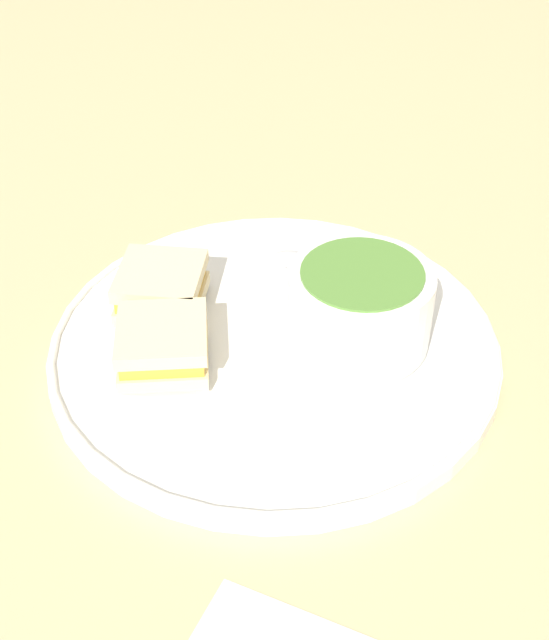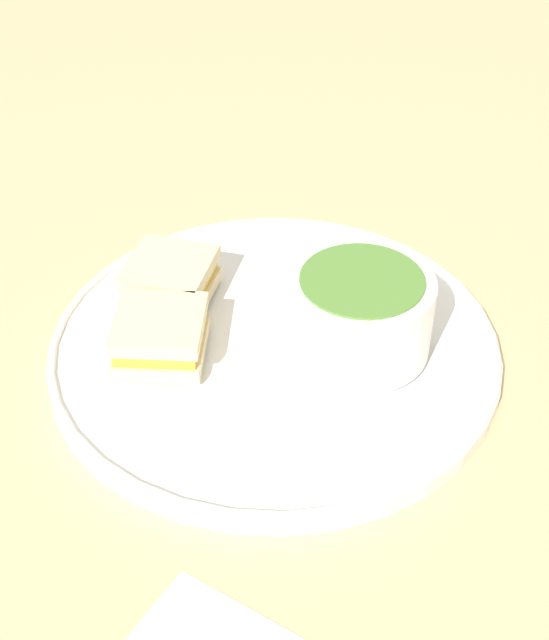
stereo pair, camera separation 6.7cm
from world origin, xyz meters
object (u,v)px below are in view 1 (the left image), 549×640
spoon (301,262)px  sandwich_half_far (163,345)px  soup_bowl (360,309)px  sandwich_half_near (161,287)px

spoon → sandwich_half_far: bearing=75.0°
soup_bowl → sandwich_half_near: (0.04, 0.16, -0.02)m
soup_bowl → sandwich_half_far: bearing=100.7°
spoon → sandwich_half_near: sandwich_half_near is taller
sandwich_half_near → spoon: bearing=-63.1°
soup_bowl → sandwich_half_far: soup_bowl is taller
soup_bowl → sandwich_half_near: soup_bowl is taller
spoon → sandwich_half_near: bearing=50.4°
spoon → sandwich_half_near: (-0.06, 0.11, 0.01)m
soup_bowl → sandwich_half_near: 0.16m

